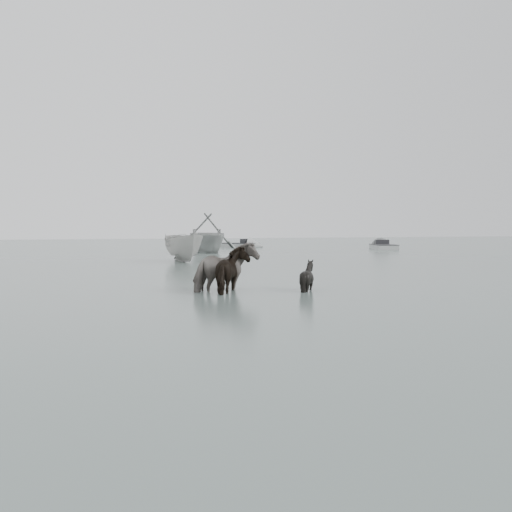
# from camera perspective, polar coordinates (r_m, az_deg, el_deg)

# --- Properties ---
(ground) EXTENTS (140.00, 140.00, 0.00)m
(ground) POSITION_cam_1_polar(r_m,az_deg,el_deg) (16.29, 4.34, -3.55)
(ground) COLOR #495750
(ground) RESTS_ON ground
(pony_pinto) EXTENTS (2.24, 1.82, 1.73)m
(pony_pinto) POSITION_cam_1_polar(r_m,az_deg,el_deg) (16.51, -3.09, -0.44)
(pony_pinto) COLOR black
(pony_pinto) RESTS_ON ground
(pony_dark) EXTENTS (1.35, 1.58, 1.58)m
(pony_dark) POSITION_cam_1_polar(r_m,az_deg,el_deg) (16.15, -2.14, -0.78)
(pony_dark) COLOR black
(pony_dark) RESTS_ON ground
(pony_black) EXTENTS (1.30, 1.21, 1.19)m
(pony_black) POSITION_cam_1_polar(r_m,az_deg,el_deg) (16.59, 5.17, -1.37)
(pony_black) COLOR black
(pony_black) RESTS_ON ground
(rowboat_trail) EXTENTS (4.94, 5.67, 2.92)m
(rowboat_trail) POSITION_cam_1_polar(r_m,az_deg,el_deg) (40.55, -4.91, 2.43)
(rowboat_trail) COLOR #AEB1AF
(rowboat_trail) RESTS_ON ground
(boat_small) EXTENTS (1.86, 4.39, 1.66)m
(boat_small) POSITION_cam_1_polar(r_m,az_deg,el_deg) (30.04, -7.24, 1.02)
(boat_small) COLOR #B4B4AF
(boat_small) RESTS_ON ground
(skiff_port) EXTENTS (3.02, 5.29, 0.75)m
(skiff_port) POSITION_cam_1_polar(r_m,az_deg,el_deg) (47.40, 12.64, 1.14)
(skiff_port) COLOR #AEB0AE
(skiff_port) RESTS_ON ground
(skiff_mid) EXTENTS (4.59, 4.12, 0.75)m
(skiff_mid) POSITION_cam_1_polar(r_m,az_deg,el_deg) (50.22, -1.70, 1.31)
(skiff_mid) COLOR #A6A8A6
(skiff_mid) RESTS_ON ground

